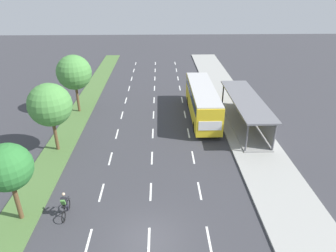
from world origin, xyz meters
The scene contains 12 objects.
ground_plane centered at (0.00, 0.00, 0.00)m, with size 140.00×140.00×0.00m, color #38383D.
median_strip centered at (-8.30, 20.00, 0.06)m, with size 2.60×52.00×0.12m, color #4C7038.
sidewalk_right centered at (9.25, 20.00, 0.07)m, with size 4.50×52.00×0.15m, color #9E9E99.
lane_divider_left centered at (-3.50, 17.78, 0.00)m, with size 0.14×46.56×0.01m.
lane_divider_center centered at (0.00, 17.78, 0.00)m, with size 0.14×46.56×0.01m.
lane_divider_right centered at (3.50, 17.78, 0.00)m, with size 0.14×46.56×0.01m.
bus_shelter centered at (9.53, 14.72, 1.87)m, with size 2.90×11.41×2.86m.
bus centered at (5.25, 17.13, 2.07)m, with size 2.54×11.29×3.37m.
cyclist centered at (-5.34, 2.19, 0.79)m, with size 0.46×1.82×1.71m.
median_tree_nearest centered at (-8.07, 1.94, 3.89)m, with size 2.85×2.85×5.21m.
median_tree_second centered at (-8.30, 10.38, 4.31)m, with size 3.59×3.59×6.00m.
median_tree_third centered at (-8.41, 18.82, 4.58)m, with size 3.71×3.71×6.33m.
Camera 1 is at (0.75, -12.74, 13.71)m, focal length 32.15 mm.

